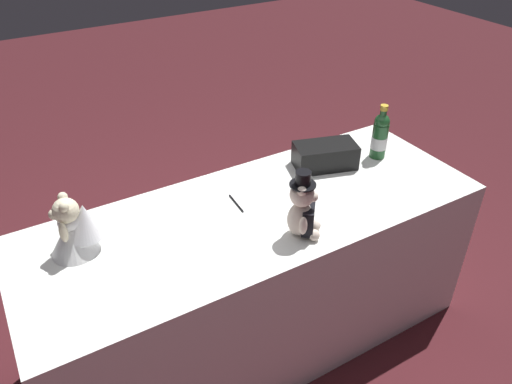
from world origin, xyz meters
The scene contains 7 objects.
ground_plane centered at (0.00, 0.00, 0.00)m, with size 12.00×12.00×0.00m, color #47191E.
reception_table centered at (0.00, 0.00, 0.39)m, with size 2.03×0.75×0.79m, color white.
teddy_bear_groom centered at (-0.08, 0.23, 0.91)m, with size 0.14×0.14×0.29m.
teddy_bear_bride centered at (0.72, -0.13, 0.90)m, with size 0.23×0.18×0.25m.
champagne_bottle centered at (-0.77, -0.09, 0.91)m, with size 0.08×0.08×0.28m.
signing_pen centered at (0.05, -0.09, 0.79)m, with size 0.02×0.15×0.01m.
gift_case_black centered at (-0.48, -0.16, 0.85)m, with size 0.33×0.24×0.12m.
Camera 1 is at (0.88, 1.49, 2.05)m, focal length 35.00 mm.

